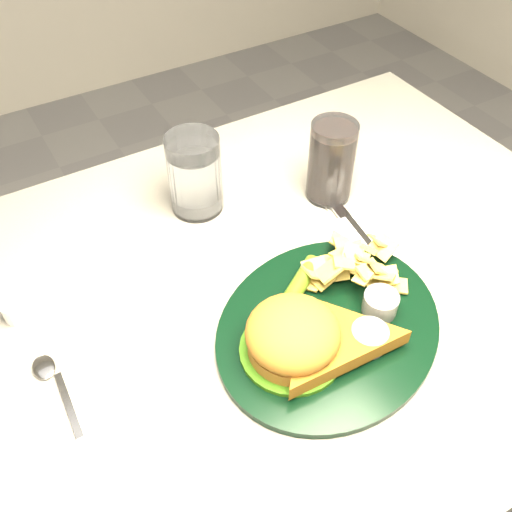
{
  "coord_description": "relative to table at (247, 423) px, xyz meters",
  "views": [
    {
      "loc": [
        -0.25,
        -0.46,
        1.37
      ],
      "look_at": [
        0.03,
        0.02,
        0.8
      ],
      "focal_mm": 40.0,
      "sensor_mm": 36.0,
      "label": 1
    }
  ],
  "objects": [
    {
      "name": "ground",
      "position": [
        0.0,
        0.0,
        -0.38
      ],
      "size": [
        4.0,
        4.0,
        0.0
      ],
      "primitive_type": "plane",
      "color": "gray",
      "rests_on": "ground"
    },
    {
      "name": "table",
      "position": [
        0.0,
        0.0,
        0.0
      ],
      "size": [
        1.2,
        0.8,
        0.75
      ],
      "primitive_type": null,
      "color": "gray",
      "rests_on": "ground"
    },
    {
      "name": "dinner_plate",
      "position": [
        0.07,
        -0.11,
        0.41
      ],
      "size": [
        0.42,
        0.39,
        0.08
      ],
      "primitive_type": null,
      "rotation": [
        0.0,
        0.0,
        0.39
      ],
      "color": "black",
      "rests_on": "table"
    },
    {
      "name": "water_glass",
      "position": [
        0.03,
        0.21,
        0.44
      ],
      "size": [
        0.09,
        0.09,
        0.13
      ],
      "primitive_type": "cylinder",
      "rotation": [
        0.0,
        0.0,
        -0.05
      ],
      "color": "silver",
      "rests_on": "table"
    },
    {
      "name": "cola_glass",
      "position": [
        0.23,
        0.12,
        0.44
      ],
      "size": [
        0.1,
        0.1,
        0.14
      ],
      "primitive_type": "cylinder",
      "rotation": [
        0.0,
        0.0,
        0.36
      ],
      "color": "black",
      "rests_on": "table"
    },
    {
      "name": "fork_napkin",
      "position": [
        0.22,
        0.01,
        0.38
      ],
      "size": [
        0.13,
        0.17,
        0.01
      ],
      "primitive_type": null,
      "rotation": [
        0.0,
        0.0,
        -0.12
      ],
      "color": "white",
      "rests_on": "table"
    },
    {
      "name": "spoon",
      "position": [
        -0.27,
        -0.04,
        0.38
      ],
      "size": [
        0.04,
        0.13,
        0.01
      ],
      "primitive_type": null,
      "rotation": [
        0.0,
        0.0,
        -0.03
      ],
      "color": "silver",
      "rests_on": "table"
    },
    {
      "name": "ramekin",
      "position": [
        -0.28,
        0.13,
        0.39
      ],
      "size": [
        0.05,
        0.05,
        0.03
      ],
      "primitive_type": "cylinder",
      "rotation": [
        0.0,
        0.0,
        -0.3
      ],
      "color": "white",
      "rests_on": "table"
    }
  ]
}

